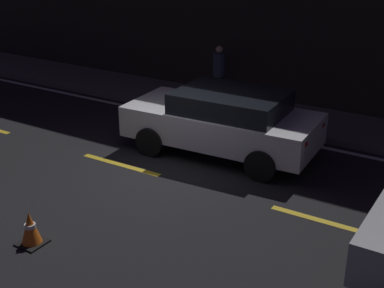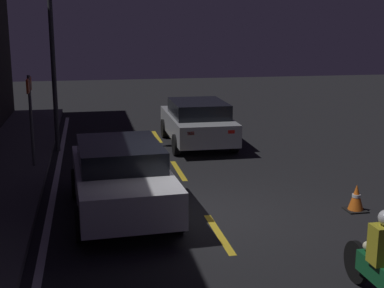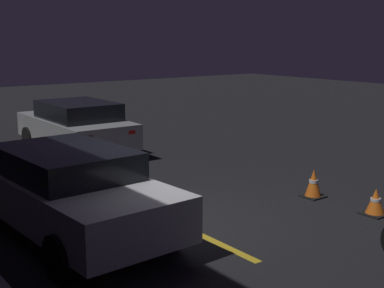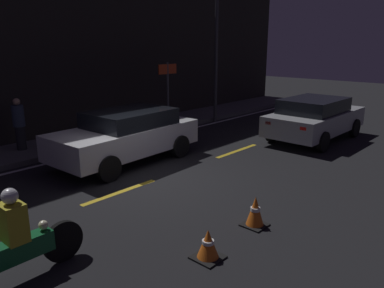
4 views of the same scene
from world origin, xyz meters
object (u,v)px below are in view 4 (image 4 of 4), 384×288
object	(u,v)px
traffic_cone_near	(208,245)
shop_sign	(168,81)
street_lamp	(216,43)
sedan_white	(126,134)
pedestrian	(19,124)
motorcycle	(9,247)
hatchback_silver	(315,117)
traffic_cone_mid	(255,212)

from	to	relation	value
traffic_cone_near	shop_sign	xyz separation A→B (m)	(5.93, 6.97, 1.61)
shop_sign	street_lamp	bearing A→B (deg)	-12.59
sedan_white	shop_sign	world-z (taller)	shop_sign
street_lamp	shop_sign	bearing A→B (deg)	167.41
traffic_cone_near	pedestrian	size ratio (longest dim) A/B	0.32
sedan_white	motorcycle	world-z (taller)	sedan_white
hatchback_silver	pedestrian	bearing A→B (deg)	143.67
hatchback_silver	traffic_cone_mid	size ratio (longest dim) A/B	7.36
hatchback_silver	shop_sign	bearing A→B (deg)	115.11
traffic_cone_mid	street_lamp	distance (m)	9.79
sedan_white	traffic_cone_mid	size ratio (longest dim) A/B	7.44
hatchback_silver	traffic_cone_mid	bearing A→B (deg)	-162.96
traffic_cone_near	traffic_cone_mid	world-z (taller)	traffic_cone_mid
motorcycle	traffic_cone_mid	world-z (taller)	motorcycle
traffic_cone_mid	street_lamp	size ratio (longest dim) A/B	0.10
traffic_cone_mid	street_lamp	xyz separation A→B (m)	(6.79, 6.41, 2.96)
motorcycle	pedestrian	distance (m)	6.82
traffic_cone_near	traffic_cone_mid	distance (m)	1.41
hatchback_silver	street_lamp	xyz separation A→B (m)	(0.02, 4.40, 2.46)
shop_sign	traffic_cone_mid	bearing A→B (deg)	-123.22
traffic_cone_near	motorcycle	bearing A→B (deg)	145.29
traffic_cone_mid	pedestrian	distance (m)	7.78
traffic_cone_near	pedestrian	distance (m)	7.82
motorcycle	shop_sign	bearing A→B (deg)	32.46
traffic_cone_mid	shop_sign	world-z (taller)	shop_sign
traffic_cone_mid	street_lamp	world-z (taller)	street_lamp
hatchback_silver	traffic_cone_mid	distance (m)	7.08
motorcycle	hatchback_silver	bearing A→B (deg)	1.89
traffic_cone_near	street_lamp	bearing A→B (deg)	38.24
hatchback_silver	traffic_cone_near	distance (m)	8.45
shop_sign	street_lamp	size ratio (longest dim) A/B	0.42
hatchback_silver	shop_sign	xyz separation A→B (m)	(-2.24, 4.91, 1.06)
traffic_cone_near	shop_sign	size ratio (longest dim) A/B	0.20
motorcycle	traffic_cone_mid	bearing A→B (deg)	-23.20
sedan_white	motorcycle	bearing A→B (deg)	32.83
sedan_white	hatchback_silver	bearing A→B (deg)	151.60
hatchback_silver	motorcycle	distance (m)	10.50
hatchback_silver	traffic_cone_near	xyz separation A→B (m)	(-8.18, -2.06, -0.54)
traffic_cone_mid	shop_sign	xyz separation A→B (m)	(4.53, 6.91, 1.56)
pedestrian	shop_sign	world-z (taller)	shop_sign
sedan_white	traffic_cone_near	world-z (taller)	sedan_white
sedan_white	hatchback_silver	xyz separation A→B (m)	(5.90, -2.82, -0.00)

